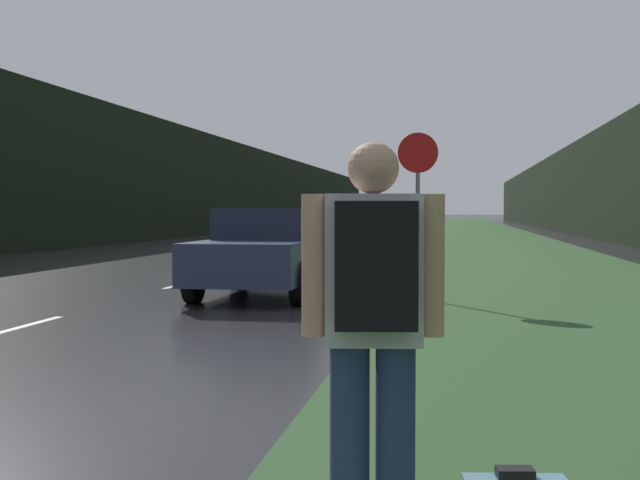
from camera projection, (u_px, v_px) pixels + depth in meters
The scene contains 10 objects.
grass_verge at pixel (494, 239), 40.78m from camera, with size 6.00×240.00×0.02m, color #33562D.
lane_stripe_c at pixel (190, 282), 16.50m from camera, with size 0.12×3.00×0.01m, color silver.
lane_stripe_d at pixel (269, 261), 23.40m from camera, with size 0.12×3.00×0.01m, color silver.
lane_stripe_e at pixel (311, 249), 30.29m from camera, with size 0.12×3.00×0.01m, color silver.
treeline_far_side at pixel (218, 187), 53.48m from camera, with size 2.00×140.00×6.12m, color black.
treeline_near_side at pixel (586, 189), 49.52m from camera, with size 2.00×140.00×5.58m, color black.
stop_sign at pixel (418, 198), 13.12m from camera, with size 0.66×0.07×2.75m.
hitchhiker_with_backpack at pixel (373, 318), 3.40m from camera, with size 0.61×0.46×1.76m.
car_passing_near at pixel (266, 251), 13.93m from camera, with size 1.91×4.38×1.51m.
car_passing_far at pixel (383, 226), 36.07m from camera, with size 2.00×4.19×1.52m.
Camera 1 is at (5.41, -1.67, 1.47)m, focal length 45.00 mm.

